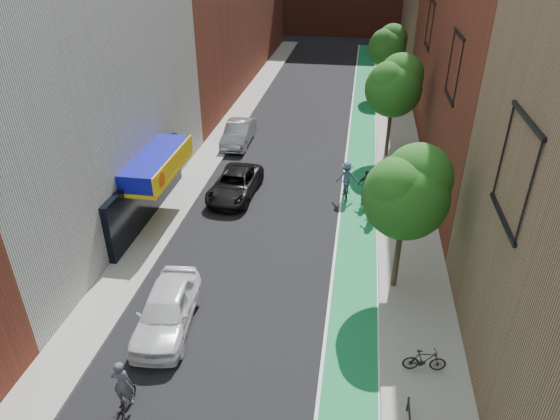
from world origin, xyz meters
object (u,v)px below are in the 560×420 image
at_px(parked_car_black, 235,184).
at_px(parked_car_silver, 239,133).
at_px(cyclist_lane_near, 372,203).
at_px(cyclist_lane_mid, 366,192).
at_px(parked_car_white, 167,310).
at_px(cyclist_lane_far, 346,181).
at_px(cyclist_lead, 124,396).

height_order(parked_car_black, parked_car_silver, parked_car_silver).
relative_size(parked_car_black, cyclist_lane_near, 2.46).
distance_m(parked_car_silver, cyclist_lane_mid, 11.58).
relative_size(parked_car_white, cyclist_lane_near, 2.33).
height_order(parked_car_white, cyclist_lane_near, cyclist_lane_near).
height_order(parked_car_black, cyclist_lane_far, cyclist_lane_far).
xyz_separation_m(parked_car_white, cyclist_lane_mid, (7.33, 11.11, -0.08)).
height_order(cyclist_lead, cyclist_lane_mid, cyclist_lead).
bearing_deg(parked_car_silver, cyclist_lane_far, -42.05).
height_order(parked_car_white, cyclist_lead, cyclist_lead).
xyz_separation_m(parked_car_white, parked_car_silver, (-1.60, 18.50, -0.02)).
relative_size(parked_car_black, parked_car_silver, 1.05).
bearing_deg(parked_car_black, cyclist_lane_far, 10.27).
bearing_deg(cyclist_lead, parked_car_white, -91.72).
relative_size(cyclist_lane_mid, cyclist_lane_far, 0.92).
relative_size(parked_car_silver, cyclist_lane_near, 2.35).
bearing_deg(cyclist_lane_far, cyclist_lane_mid, 146.91).
bearing_deg(parked_car_black, parked_car_white, -86.68).
relative_size(parked_car_black, cyclist_lane_far, 2.33).
relative_size(parked_car_white, cyclist_lane_mid, 2.41).
bearing_deg(parked_car_silver, cyclist_lane_mid, -40.29).
height_order(parked_car_white, parked_car_black, parked_car_white).
height_order(cyclist_lead, cyclist_lane_far, cyclist_lane_far).
bearing_deg(parked_car_silver, parked_car_black, -78.90).
bearing_deg(parked_car_silver, parked_car_white, -85.74).
bearing_deg(parked_car_white, parked_car_silver, 89.38).
height_order(parked_car_white, cyclist_lane_far, cyclist_lane_far).
distance_m(parked_car_black, cyclist_lead, 14.81).
xyz_separation_m(parked_car_silver, cyclist_lead, (1.66, -22.44, -0.06)).
bearing_deg(cyclist_lane_near, cyclist_lane_mid, -82.67).
xyz_separation_m(parked_car_black, cyclist_lane_near, (7.65, -1.31, 0.21)).
bearing_deg(cyclist_lane_mid, parked_car_silver, -52.16).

